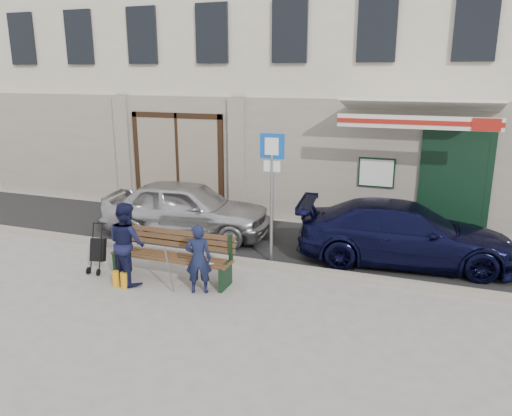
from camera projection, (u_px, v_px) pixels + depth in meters
The scene contains 11 objects.
ground at pixel (206, 292), 8.97m from camera, with size 80.00×80.00×0.00m, color #9E9991.
asphalt_lane at pixel (264, 240), 11.77m from camera, with size 60.00×3.20×0.01m, color #282828.
curb at pixel (238, 261), 10.31m from camera, with size 60.00×0.18×0.12m, color #9E9384.
building at pixel (323, 34), 15.31m from camera, with size 20.00×8.27×10.00m.
car_silver at pixel (187, 209), 11.90m from camera, with size 1.61×4.00×1.36m, color silver.
car_navy at pixel (405, 233), 10.22m from camera, with size 1.78×4.37×1.27m, color black.
parking_sign at pixel (272, 178), 9.91m from camera, with size 0.50×0.08×2.68m.
bench at pixel (169, 256), 9.45m from camera, with size 2.40×1.17×0.98m.
man at pixel (198, 259), 8.81m from camera, with size 0.46×0.30×1.27m, color #131936.
woman at pixel (127, 243), 9.23m from camera, with size 0.75×0.59×1.55m, color #131535.
stroller at pixel (98, 251), 9.80m from camera, with size 0.33×0.43×0.97m.
Camera 1 is at (3.71, -7.43, 3.82)m, focal length 35.00 mm.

